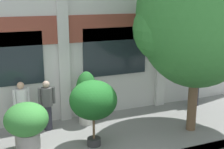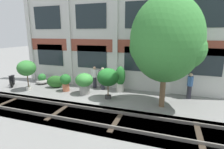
{
  "view_description": "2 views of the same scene",
  "coord_description": "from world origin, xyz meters",
  "px_view_note": "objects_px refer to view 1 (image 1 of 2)",
  "views": [
    {
      "loc": [
        -2.45,
        -7.45,
        4.23
      ],
      "look_at": [
        1.28,
        1.41,
        1.73
      ],
      "focal_mm": 50.0,
      "sensor_mm": 36.0,
      "label": 1
    },
    {
      "loc": [
        3.77,
        -9.37,
        3.98
      ],
      "look_at": [
        0.37,
        0.67,
        1.47
      ],
      "focal_mm": 28.0,
      "sensor_mm": 36.0,
      "label": 2
    }
  ],
  "objects_px": {
    "broadleaf_tree": "(198,17)",
    "resident_watching_tracks": "(196,83)",
    "potted_plant_stone_basin": "(27,123)",
    "resident_by_doorway": "(22,105)",
    "resident_near_plants": "(47,104)",
    "potted_plant_tall_urn": "(93,101)",
    "potted_plant_ribbed_drum": "(87,95)"
  },
  "relations": [
    {
      "from": "broadleaf_tree",
      "to": "resident_by_doorway",
      "type": "height_order",
      "value": "broadleaf_tree"
    },
    {
      "from": "potted_plant_stone_basin",
      "to": "resident_watching_tracks",
      "type": "bearing_deg",
      "value": 11.31
    },
    {
      "from": "potted_plant_ribbed_drum",
      "to": "resident_watching_tracks",
      "type": "height_order",
      "value": "potted_plant_ribbed_drum"
    },
    {
      "from": "resident_by_doorway",
      "to": "potted_plant_ribbed_drum",
      "type": "bearing_deg",
      "value": 71.16
    },
    {
      "from": "broadleaf_tree",
      "to": "resident_by_doorway",
      "type": "xyz_separation_m",
      "value": [
        -4.96,
        2.01,
        -2.71
      ]
    },
    {
      "from": "potted_plant_ribbed_drum",
      "to": "potted_plant_stone_basin",
      "type": "relative_size",
      "value": 1.26
    },
    {
      "from": "resident_by_doorway",
      "to": "resident_watching_tracks",
      "type": "distance_m",
      "value": 6.49
    },
    {
      "from": "potted_plant_stone_basin",
      "to": "resident_near_plants",
      "type": "relative_size",
      "value": 0.88
    },
    {
      "from": "broadleaf_tree",
      "to": "resident_near_plants",
      "type": "xyz_separation_m",
      "value": [
        -4.22,
        1.78,
        -2.7
      ]
    },
    {
      "from": "potted_plant_tall_urn",
      "to": "resident_by_doorway",
      "type": "distance_m",
      "value": 2.57
    },
    {
      "from": "potted_plant_tall_urn",
      "to": "resident_watching_tracks",
      "type": "height_order",
      "value": "potted_plant_tall_urn"
    },
    {
      "from": "potted_plant_tall_urn",
      "to": "resident_watching_tracks",
      "type": "distance_m",
      "value": 5.06
    },
    {
      "from": "potted_plant_tall_urn",
      "to": "resident_by_doorway",
      "type": "relative_size",
      "value": 1.2
    },
    {
      "from": "resident_by_doorway",
      "to": "potted_plant_tall_urn",
      "type": "bearing_deg",
      "value": 31.1
    },
    {
      "from": "potted_plant_stone_basin",
      "to": "potted_plant_tall_urn",
      "type": "xyz_separation_m",
      "value": [
        1.8,
        -0.32,
        0.5
      ]
    },
    {
      "from": "potted_plant_tall_urn",
      "to": "resident_near_plants",
      "type": "distance_m",
      "value": 1.94
    },
    {
      "from": "potted_plant_ribbed_drum",
      "to": "potted_plant_tall_urn",
      "type": "bearing_deg",
      "value": -101.41
    },
    {
      "from": "broadleaf_tree",
      "to": "resident_near_plants",
      "type": "distance_m",
      "value": 5.32
    },
    {
      "from": "potted_plant_ribbed_drum",
      "to": "resident_watching_tracks",
      "type": "distance_m",
      "value": 4.44
    },
    {
      "from": "resident_watching_tracks",
      "to": "resident_near_plants",
      "type": "height_order",
      "value": "resident_watching_tracks"
    },
    {
      "from": "potted_plant_ribbed_drum",
      "to": "resident_near_plants",
      "type": "xyz_separation_m",
      "value": [
        -1.31,
        0.01,
        -0.14
      ]
    },
    {
      "from": "broadleaf_tree",
      "to": "resident_watching_tracks",
      "type": "bearing_deg",
      "value": 49.76
    },
    {
      "from": "broadleaf_tree",
      "to": "resident_by_doorway",
      "type": "distance_m",
      "value": 6.0
    },
    {
      "from": "broadleaf_tree",
      "to": "resident_by_doorway",
      "type": "bearing_deg",
      "value": 157.89
    },
    {
      "from": "potted_plant_ribbed_drum",
      "to": "potted_plant_stone_basin",
      "type": "bearing_deg",
      "value": -148.96
    },
    {
      "from": "potted_plant_stone_basin",
      "to": "resident_by_doorway",
      "type": "xyz_separation_m",
      "value": [
        0.07,
        1.52,
        0.0
      ]
    },
    {
      "from": "potted_plant_ribbed_drum",
      "to": "resident_by_doorway",
      "type": "distance_m",
      "value": 2.07
    },
    {
      "from": "broadleaf_tree",
      "to": "potted_plant_tall_urn",
      "type": "height_order",
      "value": "broadleaf_tree"
    },
    {
      "from": "potted_plant_stone_basin",
      "to": "resident_near_plants",
      "type": "height_order",
      "value": "resident_near_plants"
    },
    {
      "from": "resident_watching_tracks",
      "to": "resident_near_plants",
      "type": "distance_m",
      "value": 5.75
    },
    {
      "from": "broadleaf_tree",
      "to": "resident_near_plants",
      "type": "relative_size",
      "value": 3.64
    },
    {
      "from": "broadleaf_tree",
      "to": "resident_watching_tracks",
      "type": "distance_m",
      "value": 3.59
    }
  ]
}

